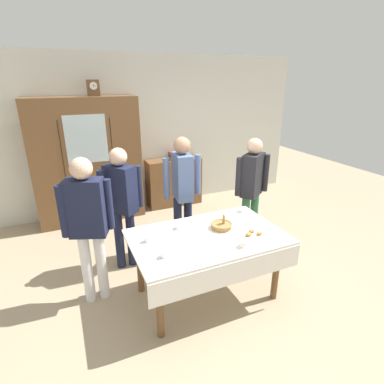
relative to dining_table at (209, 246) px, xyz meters
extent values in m
plane|color=tan|center=(0.00, 0.23, -0.64)|extent=(12.00, 12.00, 0.00)
cube|color=silver|center=(0.00, 2.88, 0.71)|extent=(6.40, 0.10, 2.70)
cylinder|color=brown|center=(-0.66, -0.32, -0.28)|extent=(0.07, 0.07, 0.72)
cylinder|color=brown|center=(0.66, -0.32, -0.28)|extent=(0.07, 0.07, 0.72)
cylinder|color=brown|center=(-0.66, 0.39, -0.28)|extent=(0.07, 0.07, 0.72)
cylinder|color=brown|center=(0.66, 0.39, -0.28)|extent=(0.07, 0.07, 0.72)
cube|color=white|center=(0.00, 0.03, 0.09)|extent=(1.59, 0.99, 0.03)
cube|color=white|center=(0.00, -0.46, -0.05)|extent=(1.59, 0.01, 0.24)
cube|color=brown|center=(-0.90, 2.59, 0.37)|extent=(1.68, 0.45, 2.03)
cube|color=silver|center=(-0.90, 2.36, 0.78)|extent=(0.61, 0.01, 0.73)
cube|color=black|center=(-1.27, 2.36, 0.27)|extent=(0.01, 0.01, 1.63)
cube|color=black|center=(-0.53, 2.36, 0.27)|extent=(0.01, 0.01, 1.63)
cube|color=brown|center=(-0.69, 2.59, 1.51)|extent=(0.18, 0.10, 0.24)
cylinder|color=white|center=(-0.69, 2.54, 1.54)|extent=(0.11, 0.01, 0.11)
cube|color=black|center=(-0.69, 2.53, 1.55)|extent=(0.00, 0.00, 0.04)
cube|color=black|center=(-0.67, 2.53, 1.54)|extent=(0.05, 0.00, 0.00)
cube|color=brown|center=(0.60, 2.64, -0.20)|extent=(1.02, 0.35, 0.89)
cube|color=#B29333|center=(0.60, 2.64, 0.27)|extent=(0.16, 0.21, 0.04)
cube|color=#2D5184|center=(0.60, 2.64, 0.30)|extent=(0.16, 0.19, 0.03)
cube|color=#664C7A|center=(0.60, 2.64, 0.33)|extent=(0.14, 0.21, 0.03)
cube|color=#99332D|center=(0.60, 2.64, 0.36)|extent=(0.14, 0.22, 0.03)
cylinder|color=white|center=(0.66, 0.39, 0.11)|extent=(0.13, 0.13, 0.01)
cylinder|color=white|center=(0.66, 0.39, 0.14)|extent=(0.08, 0.08, 0.05)
torus|color=white|center=(0.69, 0.39, 0.14)|extent=(0.04, 0.01, 0.04)
cylinder|color=silver|center=(-0.61, 0.16, 0.11)|extent=(0.13, 0.13, 0.01)
cylinder|color=silver|center=(-0.61, 0.16, 0.14)|extent=(0.08, 0.08, 0.05)
torus|color=silver|center=(-0.57, 0.16, 0.14)|extent=(0.04, 0.01, 0.04)
cylinder|color=#47230F|center=(-0.61, 0.16, 0.16)|extent=(0.06, 0.06, 0.01)
cylinder|color=silver|center=(-0.22, 0.30, 0.11)|extent=(0.13, 0.13, 0.01)
cylinder|color=silver|center=(-0.22, 0.30, 0.14)|extent=(0.08, 0.08, 0.05)
torus|color=silver|center=(-0.18, 0.30, 0.14)|extent=(0.04, 0.01, 0.04)
cylinder|color=white|center=(0.21, -0.31, 0.11)|extent=(0.13, 0.13, 0.01)
cylinder|color=white|center=(0.21, -0.31, 0.14)|extent=(0.08, 0.08, 0.05)
torus|color=white|center=(0.25, -0.31, 0.14)|extent=(0.04, 0.01, 0.04)
cylinder|color=#47230F|center=(0.21, -0.31, 0.16)|extent=(0.06, 0.06, 0.01)
cylinder|color=white|center=(-0.55, -0.18, 0.11)|extent=(0.13, 0.13, 0.01)
cylinder|color=white|center=(-0.55, -0.18, 0.14)|extent=(0.08, 0.08, 0.05)
torus|color=white|center=(-0.51, -0.18, 0.14)|extent=(0.04, 0.01, 0.04)
cylinder|color=#47230F|center=(-0.55, -0.18, 0.16)|extent=(0.06, 0.06, 0.01)
cylinder|color=#9E7542|center=(0.21, 0.12, 0.13)|extent=(0.22, 0.22, 0.05)
torus|color=#9E7542|center=(0.21, 0.12, 0.15)|extent=(0.24, 0.24, 0.02)
cylinder|color=tan|center=(0.24, 0.11, 0.20)|extent=(0.03, 0.04, 0.12)
cylinder|color=tan|center=(0.24, 0.12, 0.20)|extent=(0.02, 0.03, 0.12)
cylinder|color=tan|center=(0.24, 0.14, 0.20)|extent=(0.02, 0.02, 0.12)
cylinder|color=white|center=(0.44, -0.17, 0.11)|extent=(0.28, 0.28, 0.01)
ellipsoid|color=#BC7F3D|center=(0.49, -0.19, 0.13)|extent=(0.07, 0.05, 0.04)
ellipsoid|color=#BC7F3D|center=(0.45, -0.11, 0.13)|extent=(0.07, 0.05, 0.04)
ellipsoid|color=#BC7F3D|center=(0.38, -0.16, 0.13)|extent=(0.07, 0.05, 0.04)
cube|color=silver|center=(0.03, -0.30, 0.11)|extent=(0.10, 0.01, 0.00)
ellipsoid|color=silver|center=(0.08, -0.30, 0.11)|extent=(0.03, 0.02, 0.01)
cube|color=silver|center=(0.19, 0.35, 0.11)|extent=(0.10, 0.01, 0.00)
ellipsoid|color=silver|center=(0.25, 0.35, 0.11)|extent=(0.03, 0.02, 0.01)
cube|color=silver|center=(0.51, 0.23, 0.11)|extent=(0.10, 0.01, 0.00)
ellipsoid|color=silver|center=(0.56, 0.23, 0.11)|extent=(0.03, 0.02, 0.01)
cylinder|color=#191E38|center=(-0.77, 0.96, -0.26)|extent=(0.11, 0.11, 0.77)
cylinder|color=#191E38|center=(-0.62, 0.96, -0.26)|extent=(0.11, 0.11, 0.77)
cube|color=#191E38|center=(-0.69, 0.96, 0.41)|extent=(0.38, 0.41, 0.58)
sphere|color=#DBB293|center=(-0.69, 0.96, 0.81)|extent=(0.21, 0.21, 0.21)
cylinder|color=#191E38|center=(-0.91, 0.96, 0.41)|extent=(0.08, 0.08, 0.52)
cylinder|color=#191E38|center=(-0.47, 0.96, 0.41)|extent=(0.08, 0.08, 0.52)
cylinder|color=silver|center=(-1.20, 0.47, -0.25)|extent=(0.11, 0.11, 0.79)
cylinder|color=silver|center=(-1.05, 0.47, -0.25)|extent=(0.11, 0.11, 0.79)
cube|color=#191E38|center=(-1.13, 0.47, 0.45)|extent=(0.41, 0.32, 0.59)
sphere|color=#DBB293|center=(-1.13, 0.47, 0.85)|extent=(0.21, 0.21, 0.21)
cylinder|color=#191E38|center=(-1.35, 0.47, 0.45)|extent=(0.08, 0.08, 0.54)
cylinder|color=#191E38|center=(-0.91, 0.47, 0.45)|extent=(0.08, 0.08, 0.54)
cylinder|color=#191E38|center=(0.04, 1.00, -0.24)|extent=(0.11, 0.11, 0.80)
cylinder|color=#191E38|center=(0.19, 1.00, -0.24)|extent=(0.11, 0.11, 0.80)
cube|color=slate|center=(0.11, 1.00, 0.45)|extent=(0.24, 0.38, 0.60)
sphere|color=tan|center=(0.11, 1.00, 0.86)|extent=(0.22, 0.22, 0.22)
cylinder|color=slate|center=(-0.11, 1.00, 0.45)|extent=(0.08, 0.08, 0.54)
cylinder|color=slate|center=(0.33, 1.00, 0.45)|extent=(0.08, 0.08, 0.54)
cylinder|color=#33704C|center=(0.98, 0.78, -0.26)|extent=(0.11, 0.11, 0.77)
cylinder|color=#33704C|center=(1.13, 0.78, -0.26)|extent=(0.11, 0.11, 0.77)
cube|color=#232328|center=(1.05, 0.78, 0.42)|extent=(0.41, 0.37, 0.58)
sphere|color=#DBB293|center=(1.05, 0.78, 0.82)|extent=(0.21, 0.21, 0.21)
cylinder|color=#232328|center=(0.83, 0.78, 0.42)|extent=(0.08, 0.08, 0.52)
cylinder|color=#232328|center=(1.27, 0.78, 0.42)|extent=(0.08, 0.08, 0.52)
camera|label=1|loc=(-1.28, -2.45, 1.65)|focal=28.20mm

